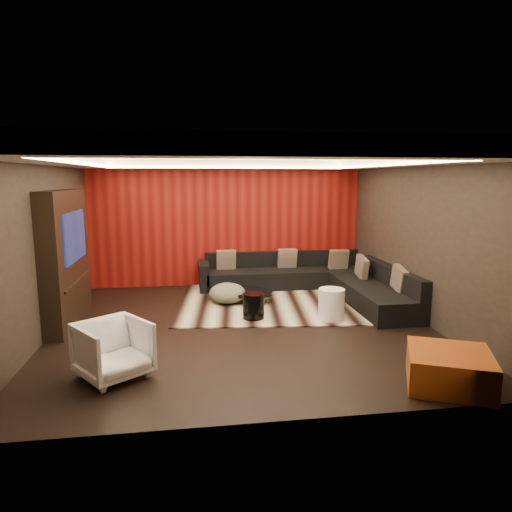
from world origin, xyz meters
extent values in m
cube|color=black|center=(0.00, 0.00, -0.01)|extent=(6.00, 6.00, 0.02)
cube|color=silver|center=(0.00, 0.00, 2.81)|extent=(6.00, 6.00, 0.02)
cube|color=black|center=(0.00, 3.01, 1.40)|extent=(6.00, 0.02, 2.80)
cube|color=black|center=(-3.01, 0.00, 1.40)|extent=(0.02, 6.00, 2.80)
cube|color=black|center=(3.01, 0.00, 1.40)|extent=(0.02, 6.00, 2.80)
cube|color=#6B0C0A|center=(0.00, 2.97, 1.40)|extent=(5.98, 0.05, 2.78)
cube|color=silver|center=(0.00, 2.70, 2.69)|extent=(6.00, 0.60, 0.22)
cube|color=silver|center=(0.00, -2.70, 2.69)|extent=(6.00, 0.60, 0.22)
cube|color=silver|center=(-2.70, 0.00, 2.69)|extent=(0.60, 4.80, 0.22)
cube|color=silver|center=(2.70, 0.00, 2.69)|extent=(0.60, 4.80, 0.22)
cube|color=#FFD899|center=(0.00, 2.36, 2.60)|extent=(4.80, 0.08, 0.04)
cube|color=#FFD899|center=(0.00, -2.36, 2.60)|extent=(4.80, 0.08, 0.04)
cube|color=#FFD899|center=(-2.36, 0.00, 2.60)|extent=(0.08, 4.80, 0.04)
cube|color=#FFD899|center=(2.36, 0.00, 2.60)|extent=(0.08, 4.80, 0.04)
cube|color=black|center=(-2.85, 0.60, 1.10)|extent=(0.30, 2.00, 2.20)
cube|color=black|center=(-2.69, 0.60, 1.45)|extent=(0.04, 1.30, 0.80)
cube|color=black|center=(-2.69, 0.60, 0.70)|extent=(0.04, 1.60, 0.04)
cube|color=beige|center=(0.94, 1.29, 0.01)|extent=(4.28, 3.39, 0.02)
cylinder|color=black|center=(0.10, 1.45, 0.13)|extent=(1.75, 1.75, 0.22)
cylinder|color=black|center=(0.22, 0.32, 0.24)|extent=(0.45, 0.45, 0.43)
ellipsoid|color=beige|center=(-0.15, 1.35, 0.21)|extent=(0.82, 0.82, 0.38)
cylinder|color=white|center=(1.51, 0.07, 0.27)|extent=(0.51, 0.51, 0.55)
cube|color=#AE4F16|center=(2.11, -2.50, 0.20)|extent=(1.21, 1.21, 0.41)
imported|color=white|center=(-1.77, -1.71, 0.35)|extent=(1.06, 1.06, 0.70)
cube|color=black|center=(1.25, 2.55, 0.20)|extent=(3.50, 0.90, 0.40)
cube|color=black|center=(1.25, 2.90, 0.57)|extent=(3.50, 0.20, 0.35)
cube|color=black|center=(2.55, 0.80, 0.20)|extent=(0.90, 2.60, 0.40)
cube|color=black|center=(2.90, 0.80, 0.57)|extent=(0.20, 2.60, 0.35)
cube|color=black|center=(-0.55, 2.55, 0.30)|extent=(0.20, 0.90, 0.60)
cube|color=beige|center=(1.31, 2.68, 0.62)|extent=(0.42, 0.20, 0.44)
cube|color=beige|center=(-0.05, 2.70, 0.62)|extent=(0.42, 0.20, 0.44)
cube|color=beige|center=(2.40, 2.37, 0.62)|extent=(0.42, 0.20, 0.44)
cube|color=beige|center=(2.57, 1.45, 0.62)|extent=(0.12, 0.50, 0.50)
cube|color=beige|center=(2.83, 0.33, 0.62)|extent=(0.12, 0.50, 0.50)
camera|label=1|loc=(-0.83, -7.11, 2.39)|focal=32.00mm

